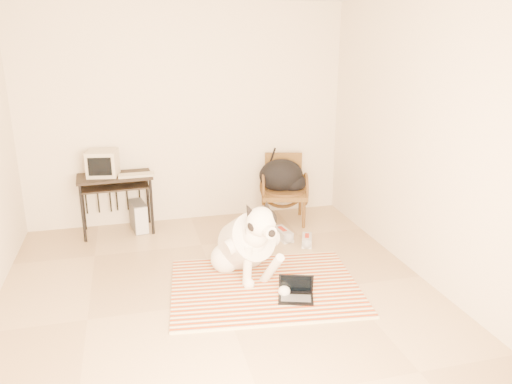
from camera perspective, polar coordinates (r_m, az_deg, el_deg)
name	(u,v)px	position (r m, az deg, el deg)	size (l,w,h in m)	color
floor	(223,302)	(4.62, -3.75, -12.43)	(4.50, 4.50, 0.00)	tan
wall_back	(187,115)	(6.30, -7.94, 8.67)	(4.50, 4.50, 0.00)	beige
wall_front	(323,282)	(2.07, 7.65, -10.11)	(4.50, 4.50, 0.00)	beige
wall_right	(435,144)	(4.88, 19.74, 5.23)	(4.50, 4.50, 0.00)	beige
rug	(265,287)	(4.83, 1.04, -10.78)	(1.91, 1.55, 0.02)	#B5340A
dog	(247,244)	(4.90, -1.09, -5.92)	(0.63, 1.16, 0.89)	white
laptop	(296,292)	(4.62, 4.58, -11.34)	(0.37, 0.32, 0.22)	black
computer_desk	(115,184)	(6.15, -15.81, 0.90)	(0.89, 0.53, 0.71)	black
crt_monitor	(103,163)	(6.12, -17.12, 3.15)	(0.38, 0.37, 0.30)	#BAAC91
desk_keyboard	(136,175)	(6.03, -13.51, 1.90)	(0.41, 0.15, 0.03)	#BAAC91
pc_tower	(139,216)	(6.28, -13.27, -2.73)	(0.22, 0.40, 0.35)	#525154
rattan_chair	(284,189)	(6.38, 3.22, 0.40)	(0.67, 0.66, 0.85)	brown
backpack	(283,177)	(6.35, 3.13, 1.76)	(0.59, 0.47, 0.42)	black
sneaker_left	(283,234)	(5.92, 3.09, -4.85)	(0.18, 0.35, 0.12)	silver
sneaker_right	(307,240)	(5.79, 5.83, -5.53)	(0.20, 0.30, 0.10)	silver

